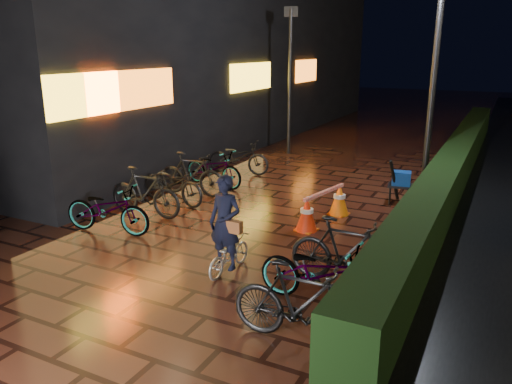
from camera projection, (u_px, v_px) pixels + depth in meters
The scene contains 10 objects.
ground at pixel (186, 270), 8.26m from camera, with size 80.00×80.00×0.00m, color #381911.
hedge at pixel (455, 164), 13.52m from camera, with size 0.70×20.00×1.00m, color black.
storefront_block at pixel (152, 24), 20.98m from camera, with size 12.09×22.00×9.00m.
lamp_post_hedge at pixel (435, 64), 12.06m from camera, with size 0.55×0.17×5.75m.
lamp_post_sf at pixel (290, 75), 16.60m from camera, with size 0.46×0.18×4.81m.
cyclist at pixel (227, 238), 8.02m from camera, with size 0.60×1.16×1.65m.
traffic_barrier at pixel (324, 206), 10.45m from camera, with size 0.72×1.71×0.70m.
cart_assembly at pixel (401, 180), 11.70m from camera, with size 0.64×0.67×1.08m.
parked_bikes_storefront at pixel (184, 178), 12.06m from camera, with size 1.99×6.31×1.08m.
parked_bikes_hedge at pixel (323, 275), 6.91m from camera, with size 1.98×2.36×1.08m.
Camera 1 is at (4.48, -6.21, 3.55)m, focal length 35.00 mm.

